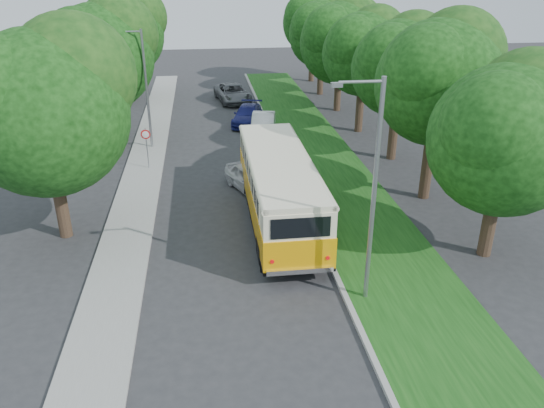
{
  "coord_description": "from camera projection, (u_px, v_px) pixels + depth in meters",
  "views": [
    {
      "loc": [
        -1.14,
        -17.96,
        11.09
      ],
      "look_at": [
        1.61,
        2.9,
        1.5
      ],
      "focal_mm": 35.0,
      "sensor_mm": 36.0,
      "label": 1
    }
  ],
  "objects": [
    {
      "name": "treeline",
      "position": [
        265.0,
        49.0,
        35.09
      ],
      "size": [
        24.27,
        41.91,
        9.46
      ],
      "color": "#332319",
      "rests_on": "ground"
    },
    {
      "name": "grass_verge",
      "position": [
        353.0,
        208.0,
        26.13
      ],
      "size": [
        4.5,
        70.0,
        0.13
      ],
      "primitive_type": "cube",
      "color": "#144311",
      "rests_on": "ground"
    },
    {
      "name": "warning_sign",
      "position": [
        146.0,
        142.0,
        30.5
      ],
      "size": [
        0.56,
        0.1,
        2.5
      ],
      "color": "gray",
      "rests_on": "ground"
    },
    {
      "name": "car_blue",
      "position": [
        248.0,
        115.0,
        39.78
      ],
      "size": [
        3.0,
        5.04,
        1.37
      ],
      "primitive_type": "imported",
      "rotation": [
        0.0,
        0.0,
        -0.24
      ],
      "color": "navy",
      "rests_on": "ground"
    },
    {
      "name": "curb",
      "position": [
        307.0,
        211.0,
        25.85
      ],
      "size": [
        0.2,
        70.0,
        0.15
      ],
      "primitive_type": "cube",
      "color": "gray",
      "rests_on": "ground"
    },
    {
      "name": "lamppost_far",
      "position": [
        145.0,
        85.0,
        33.11
      ],
      "size": [
        1.71,
        0.16,
        7.5
      ],
      "color": "gray",
      "rests_on": "ground"
    },
    {
      "name": "sidewalk",
      "position": [
        131.0,
        221.0,
        24.85
      ],
      "size": [
        2.2,
        70.0,
        0.12
      ],
      "primitive_type": "cube",
      "color": "gray",
      "rests_on": "ground"
    },
    {
      "name": "car_grey",
      "position": [
        233.0,
        93.0,
        46.14
      ],
      "size": [
        3.31,
        5.75,
        1.51
      ],
      "primitive_type": "imported",
      "rotation": [
        0.0,
        0.0,
        0.15
      ],
      "color": "#55585C",
      "rests_on": "ground"
    },
    {
      "name": "vintage_bus",
      "position": [
        279.0,
        190.0,
        24.18
      ],
      "size": [
        2.86,
        11.06,
        3.28
      ],
      "primitive_type": null,
      "rotation": [
        0.0,
        0.0,
        -0.0
      ],
      "color": "#FFA908",
      "rests_on": "ground"
    },
    {
      "name": "car_silver",
      "position": [
        252.0,
        179.0,
        28.0
      ],
      "size": [
        3.05,
        4.44,
        1.4
      ],
      "primitive_type": "imported",
      "rotation": [
        0.0,
        0.0,
        0.38
      ],
      "color": "silver",
      "rests_on": "ground"
    },
    {
      "name": "car_white",
      "position": [
        263.0,
        124.0,
        37.35
      ],
      "size": [
        2.33,
        4.69,
        1.48
      ],
      "primitive_type": "imported",
      "rotation": [
        0.0,
        0.0,
        -0.18
      ],
      "color": "silver",
      "rests_on": "ground"
    },
    {
      "name": "lamppost_near",
      "position": [
        372.0,
        188.0,
        17.37
      ],
      "size": [
        1.71,
        0.16,
        8.0
      ],
      "color": "gray",
      "rests_on": "ground"
    },
    {
      "name": "ground",
      "position": [
        241.0,
        271.0,
        20.94
      ],
      "size": [
        120.0,
        120.0,
        0.0
      ],
      "primitive_type": "plane",
      "color": "#2C2C2E",
      "rests_on": "ground"
    }
  ]
}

